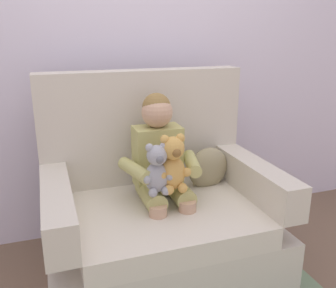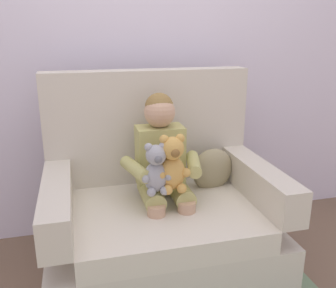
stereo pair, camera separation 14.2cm
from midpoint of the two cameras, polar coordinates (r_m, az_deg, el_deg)
name	(u,v)px [view 2 (the right image)]	position (r m, az deg, el deg)	size (l,w,h in m)	color
ground_plane	(162,275)	(2.28, 1.01, -19.59)	(8.00, 8.00, 0.00)	brown
back_wall	(137,40)	(2.51, -3.19, 15.71)	(6.00, 0.10, 2.60)	silver
armchair	(160,217)	(2.14, 0.66, -11.19)	(1.22, 0.88, 1.14)	beige
seated_child	(163,162)	(2.02, 1.19, -2.84)	(0.45, 0.39, 0.82)	tan
plush_honey	(172,165)	(1.87, 2.84, -3.27)	(0.18, 0.15, 0.30)	gold
plush_grey	(156,170)	(1.85, 0.34, -4.03)	(0.16, 0.13, 0.27)	#9E9EA3
throw_pillow	(212,170)	(2.24, 8.67, -3.95)	(0.26, 0.12, 0.26)	#998C66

